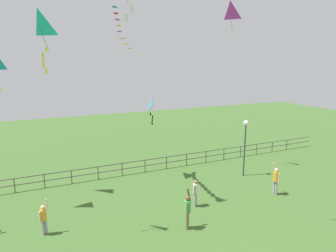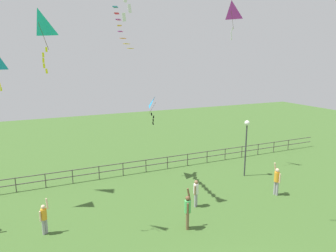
{
  "view_description": "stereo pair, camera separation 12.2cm",
  "coord_description": "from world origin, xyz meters",
  "px_view_note": "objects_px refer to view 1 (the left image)",
  "views": [
    {
      "loc": [
        -6.33,
        -6.41,
        8.13
      ],
      "look_at": [
        -0.55,
        6.1,
        5.18
      ],
      "focal_mm": 32.96,
      "sensor_mm": 36.0,
      "label": 1
    },
    {
      "loc": [
        -6.22,
        -6.46,
        8.13
      ],
      "look_at": [
        -0.55,
        6.1,
        5.18
      ],
      "focal_mm": 32.96,
      "sensor_mm": 36.0,
      "label": 2
    }
  ],
  "objects_px": {
    "person_4": "(44,217)",
    "kite_7": "(230,12)",
    "person_1": "(188,209)",
    "kite_0": "(154,103)",
    "person_0": "(276,179)",
    "person_2": "(196,191)",
    "lamppost": "(245,135)",
    "kite_4": "(39,25)"
  },
  "relations": [
    {
      "from": "person_2",
      "to": "kite_7",
      "type": "distance_m",
      "value": 12.45
    },
    {
      "from": "person_0",
      "to": "person_2",
      "type": "relative_size",
      "value": 1.28
    },
    {
      "from": "person_2",
      "to": "kite_7",
      "type": "height_order",
      "value": "kite_7"
    },
    {
      "from": "person_1",
      "to": "kite_0",
      "type": "bearing_deg",
      "value": 80.69
    },
    {
      "from": "kite_7",
      "to": "kite_4",
      "type": "bearing_deg",
      "value": -159.58
    },
    {
      "from": "person_1",
      "to": "kite_7",
      "type": "relative_size",
      "value": 0.8
    },
    {
      "from": "kite_7",
      "to": "person_4",
      "type": "bearing_deg",
      "value": -163.07
    },
    {
      "from": "person_1",
      "to": "kite_7",
      "type": "bearing_deg",
      "value": 43.98
    },
    {
      "from": "person_0",
      "to": "kite_7",
      "type": "height_order",
      "value": "kite_7"
    },
    {
      "from": "person_2",
      "to": "person_4",
      "type": "bearing_deg",
      "value": 176.5
    },
    {
      "from": "lamppost",
      "to": "person_0",
      "type": "relative_size",
      "value": 2.01
    },
    {
      "from": "person_2",
      "to": "person_4",
      "type": "xyz_separation_m",
      "value": [
        -7.95,
        0.49,
        -0.02
      ]
    },
    {
      "from": "person_0",
      "to": "person_1",
      "type": "relative_size",
      "value": 1.0
    },
    {
      "from": "person_4",
      "to": "kite_0",
      "type": "relative_size",
      "value": 0.9
    },
    {
      "from": "person_1",
      "to": "kite_0",
      "type": "relative_size",
      "value": 1.03
    },
    {
      "from": "kite_4",
      "to": "person_0",
      "type": "bearing_deg",
      "value": -2.06
    },
    {
      "from": "person_4",
      "to": "kite_7",
      "type": "xyz_separation_m",
      "value": [
        12.97,
        3.95,
        10.51
      ]
    },
    {
      "from": "person_2",
      "to": "kite_7",
      "type": "bearing_deg",
      "value": 41.44
    },
    {
      "from": "kite_4",
      "to": "kite_7",
      "type": "xyz_separation_m",
      "value": [
        12.52,
        4.66,
        1.9
      ]
    },
    {
      "from": "person_0",
      "to": "person_2",
      "type": "xyz_separation_m",
      "value": [
        -5.25,
        0.68,
        -0.11
      ]
    },
    {
      "from": "person_1",
      "to": "kite_0",
      "type": "xyz_separation_m",
      "value": [
        1.13,
        6.91,
        4.28
      ]
    },
    {
      "from": "person_0",
      "to": "person_1",
      "type": "xyz_separation_m",
      "value": [
        -6.78,
        -1.21,
        0.0
      ]
    },
    {
      "from": "person_0",
      "to": "person_4",
      "type": "xyz_separation_m",
      "value": [
        -13.2,
        1.17,
        -0.13
      ]
    },
    {
      "from": "person_2",
      "to": "kite_0",
      "type": "xyz_separation_m",
      "value": [
        -0.4,
        5.02,
        4.39
      ]
    },
    {
      "from": "person_2",
      "to": "kite_0",
      "type": "bearing_deg",
      "value": 94.55
    },
    {
      "from": "lamppost",
      "to": "person_1",
      "type": "height_order",
      "value": "lamppost"
    },
    {
      "from": "kite_0",
      "to": "person_2",
      "type": "bearing_deg",
      "value": -85.45
    },
    {
      "from": "kite_0",
      "to": "person_4",
      "type": "bearing_deg",
      "value": -149.03
    },
    {
      "from": "lamppost",
      "to": "kite_4",
      "type": "relative_size",
      "value": 1.6
    },
    {
      "from": "person_1",
      "to": "kite_4",
      "type": "bearing_deg",
      "value": 164.4
    },
    {
      "from": "person_0",
      "to": "kite_4",
      "type": "xyz_separation_m",
      "value": [
        -12.75,
        0.46,
        8.48
      ]
    },
    {
      "from": "person_4",
      "to": "kite_4",
      "type": "relative_size",
      "value": 0.69
    },
    {
      "from": "kite_0",
      "to": "person_0",
      "type": "bearing_deg",
      "value": -45.26
    },
    {
      "from": "person_1",
      "to": "person_4",
      "type": "height_order",
      "value": "person_1"
    },
    {
      "from": "person_4",
      "to": "person_2",
      "type": "bearing_deg",
      "value": -3.5
    },
    {
      "from": "kite_0",
      "to": "kite_4",
      "type": "bearing_deg",
      "value": -143.55
    },
    {
      "from": "kite_7",
      "to": "person_2",
      "type": "bearing_deg",
      "value": -138.56
    },
    {
      "from": "kite_4",
      "to": "person_1",
      "type": "bearing_deg",
      "value": -15.6
    },
    {
      "from": "lamppost",
      "to": "kite_7",
      "type": "xyz_separation_m",
      "value": [
        -0.49,
        1.72,
        8.41
      ]
    },
    {
      "from": "person_0",
      "to": "kite_0",
      "type": "xyz_separation_m",
      "value": [
        -5.65,
        5.7,
        4.28
      ]
    },
    {
      "from": "person_4",
      "to": "person_1",
      "type": "bearing_deg",
      "value": -20.35
    },
    {
      "from": "lamppost",
      "to": "person_4",
      "type": "xyz_separation_m",
      "value": [
        -13.46,
        -2.23,
        -2.1
      ]
    }
  ]
}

